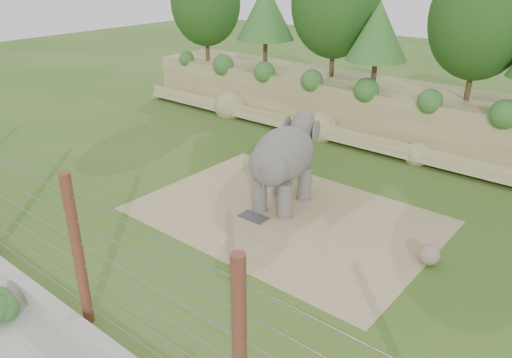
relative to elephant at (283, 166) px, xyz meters
The scene contains 9 objects.
ground 3.89m from the elephant, 88.90° to the right, with size 90.00×90.00×0.00m, color #325817.
back_embankment 9.44m from the elephant, 85.86° to the left, with size 30.00×5.52×8.77m.
dirt_patch 1.71m from the elephant, 45.84° to the right, with size 10.00×7.00×0.02m, color tan.
drain_grate 2.06m from the elephant, 96.89° to the right, with size 1.00×0.60×0.03m, color #262628.
elephant is the anchor object (origin of this frame).
stone_ball 5.70m from the elephant, ahead, with size 0.63×0.63×0.63m, color gray.
retaining_wall 8.68m from the elephant, 89.54° to the right, with size 26.00×0.35×0.50m, color #A9A79D.
barrier_fence 8.10m from the elephant, 89.51° to the right, with size 20.26×0.26×4.00m.
walkway_shrub 9.60m from the elephant, 100.15° to the right, with size 0.76×0.76×0.76m, color #226023.
Camera 1 is at (9.45, -9.45, 8.30)m, focal length 35.00 mm.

